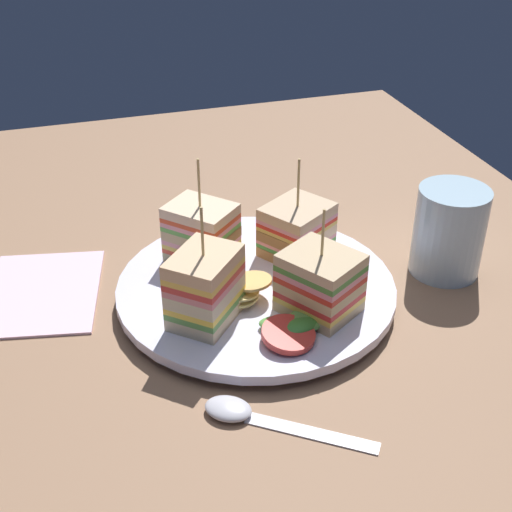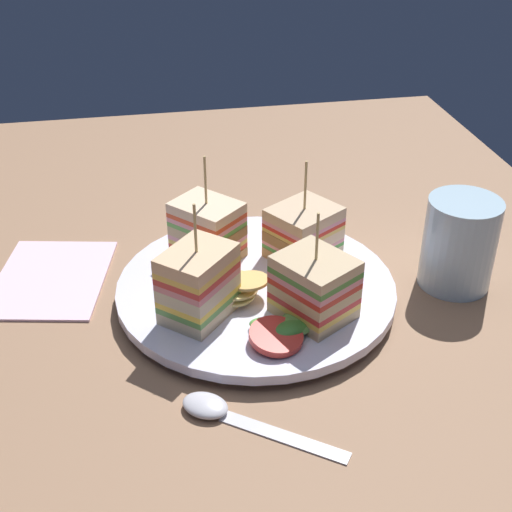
{
  "view_description": "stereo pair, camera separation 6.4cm",
  "coord_description": "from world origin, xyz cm",
  "px_view_note": "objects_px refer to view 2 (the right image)",
  "views": [
    {
      "loc": [
        -51.61,
        16.16,
        38.36
      ],
      "look_at": [
        0.0,
        0.0,
        4.69
      ],
      "focal_mm": 49.24,
      "sensor_mm": 36.0,
      "label": 1
    },
    {
      "loc": [
        -53.15,
        9.99,
        38.36
      ],
      "look_at": [
        0.0,
        0.0,
        4.69
      ],
      "focal_mm": 49.24,
      "sensor_mm": 36.0,
      "label": 2
    }
  ],
  "objects_px": {
    "sandwich_wedge_2": "(303,232)",
    "spoon": "(223,412)",
    "plate": "(256,289)",
    "napkin": "(51,277)",
    "sandwich_wedge_1": "(314,287)",
    "sandwich_wedge_3": "(208,230)",
    "chip_pile": "(237,287)",
    "drinking_glass": "(458,249)",
    "sandwich_wedge_0": "(198,284)"
  },
  "relations": [
    {
      "from": "sandwich_wedge_2",
      "to": "spoon",
      "type": "xyz_separation_m",
      "value": [
        -0.19,
        0.11,
        -0.04
      ]
    },
    {
      "from": "plate",
      "to": "napkin",
      "type": "distance_m",
      "value": 0.2
    },
    {
      "from": "sandwich_wedge_1",
      "to": "sandwich_wedge_3",
      "type": "distance_m",
      "value": 0.14
    },
    {
      "from": "sandwich_wedge_1",
      "to": "spoon",
      "type": "relative_size",
      "value": 0.83
    },
    {
      "from": "chip_pile",
      "to": "spoon",
      "type": "relative_size",
      "value": 0.62
    },
    {
      "from": "drinking_glass",
      "to": "sandwich_wedge_2",
      "type": "bearing_deg",
      "value": 70.01
    },
    {
      "from": "sandwich_wedge_1",
      "to": "sandwich_wedge_2",
      "type": "distance_m",
      "value": 0.1
    },
    {
      "from": "spoon",
      "to": "napkin",
      "type": "height_order",
      "value": "spoon"
    },
    {
      "from": "sandwich_wedge_0",
      "to": "sandwich_wedge_3",
      "type": "height_order",
      "value": "sandwich_wedge_0"
    },
    {
      "from": "drinking_glass",
      "to": "sandwich_wedge_0",
      "type": "bearing_deg",
      "value": 96.5
    },
    {
      "from": "plate",
      "to": "napkin",
      "type": "bearing_deg",
      "value": 70.36
    },
    {
      "from": "chip_pile",
      "to": "drinking_glass",
      "type": "height_order",
      "value": "drinking_glass"
    },
    {
      "from": "sandwich_wedge_3",
      "to": "drinking_glass",
      "type": "xyz_separation_m",
      "value": [
        -0.07,
        -0.23,
        -0.01
      ]
    },
    {
      "from": "spoon",
      "to": "napkin",
      "type": "bearing_deg",
      "value": -21.45
    },
    {
      "from": "plate",
      "to": "spoon",
      "type": "height_order",
      "value": "plate"
    },
    {
      "from": "napkin",
      "to": "plate",
      "type": "bearing_deg",
      "value": -109.64
    },
    {
      "from": "plate",
      "to": "chip_pile",
      "type": "distance_m",
      "value": 0.03
    },
    {
      "from": "sandwich_wedge_1",
      "to": "drinking_glass",
      "type": "xyz_separation_m",
      "value": [
        0.05,
        -0.15,
        -0.01
      ]
    },
    {
      "from": "plate",
      "to": "sandwich_wedge_1",
      "type": "height_order",
      "value": "sandwich_wedge_1"
    },
    {
      "from": "spoon",
      "to": "chip_pile",
      "type": "bearing_deg",
      "value": -67.99
    },
    {
      "from": "sandwich_wedge_0",
      "to": "chip_pile",
      "type": "height_order",
      "value": "sandwich_wedge_0"
    },
    {
      "from": "chip_pile",
      "to": "spoon",
      "type": "xyz_separation_m",
      "value": [
        -0.13,
        0.03,
        -0.02
      ]
    },
    {
      "from": "sandwich_wedge_3",
      "to": "plate",
      "type": "bearing_deg",
      "value": -10.25
    },
    {
      "from": "sandwich_wedge_0",
      "to": "sandwich_wedge_2",
      "type": "bearing_deg",
      "value": -12.74
    },
    {
      "from": "sandwich_wedge_2",
      "to": "chip_pile",
      "type": "height_order",
      "value": "sandwich_wedge_2"
    },
    {
      "from": "sandwich_wedge_2",
      "to": "napkin",
      "type": "xyz_separation_m",
      "value": [
        0.03,
        0.25,
        -0.04
      ]
    },
    {
      "from": "plate",
      "to": "chip_pile",
      "type": "relative_size",
      "value": 3.51
    },
    {
      "from": "sandwich_wedge_1",
      "to": "drinking_glass",
      "type": "bearing_deg",
      "value": -105.26
    },
    {
      "from": "sandwich_wedge_1",
      "to": "napkin",
      "type": "height_order",
      "value": "sandwich_wedge_1"
    },
    {
      "from": "plate",
      "to": "sandwich_wedge_3",
      "type": "relative_size",
      "value": 2.44
    },
    {
      "from": "sandwich_wedge_2",
      "to": "chip_pile",
      "type": "distance_m",
      "value": 0.1
    },
    {
      "from": "sandwich_wedge_1",
      "to": "plate",
      "type": "bearing_deg",
      "value": 3.94
    },
    {
      "from": "sandwich_wedge_3",
      "to": "sandwich_wedge_1",
      "type": "bearing_deg",
      "value": -8.59
    },
    {
      "from": "sandwich_wedge_0",
      "to": "sandwich_wedge_1",
      "type": "relative_size",
      "value": 1.08
    },
    {
      "from": "sandwich_wedge_3",
      "to": "drinking_glass",
      "type": "relative_size",
      "value": 1.19
    },
    {
      "from": "sandwich_wedge_1",
      "to": "sandwich_wedge_3",
      "type": "height_order",
      "value": "sandwich_wedge_3"
    },
    {
      "from": "plate",
      "to": "napkin",
      "type": "height_order",
      "value": "plate"
    },
    {
      "from": "drinking_glass",
      "to": "chip_pile",
      "type": "bearing_deg",
      "value": 91.72
    },
    {
      "from": "plate",
      "to": "sandwich_wedge_0",
      "type": "bearing_deg",
      "value": 123.62
    },
    {
      "from": "chip_pile",
      "to": "drinking_glass",
      "type": "relative_size",
      "value": 0.83
    },
    {
      "from": "sandwich_wedge_2",
      "to": "chip_pile",
      "type": "relative_size",
      "value": 1.37
    },
    {
      "from": "plate",
      "to": "sandwich_wedge_2",
      "type": "relative_size",
      "value": 2.57
    },
    {
      "from": "napkin",
      "to": "drinking_glass",
      "type": "bearing_deg",
      "value": -101.41
    },
    {
      "from": "napkin",
      "to": "sandwich_wedge_3",
      "type": "bearing_deg",
      "value": -94.0
    },
    {
      "from": "sandwich_wedge_1",
      "to": "sandwich_wedge_2",
      "type": "xyz_separation_m",
      "value": [
        0.1,
        -0.01,
        -0.0
      ]
    },
    {
      "from": "plate",
      "to": "sandwich_wedge_1",
      "type": "xyz_separation_m",
      "value": [
        -0.06,
        -0.04,
        0.03
      ]
    },
    {
      "from": "sandwich_wedge_3",
      "to": "spoon",
      "type": "distance_m",
      "value": 0.21
    },
    {
      "from": "sandwich_wedge_2",
      "to": "chip_pile",
      "type": "xyz_separation_m",
      "value": [
        -0.06,
        0.08,
        -0.02
      ]
    },
    {
      "from": "napkin",
      "to": "drinking_glass",
      "type": "xyz_separation_m",
      "value": [
        -0.08,
        -0.39,
        0.04
      ]
    },
    {
      "from": "plate",
      "to": "drinking_glass",
      "type": "relative_size",
      "value": 2.91
    }
  ]
}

